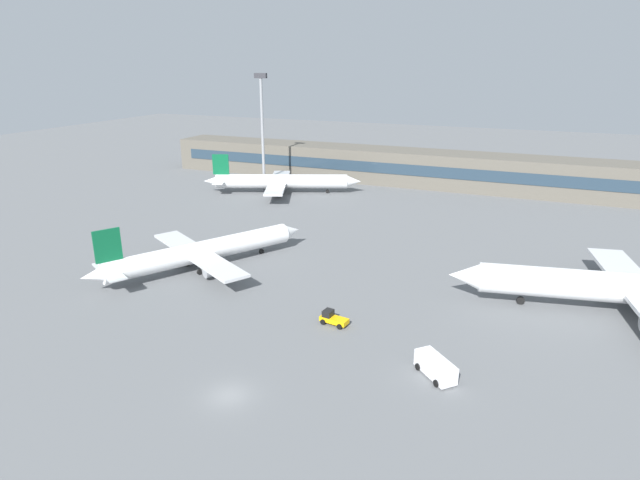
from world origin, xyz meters
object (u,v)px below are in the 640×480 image
(airplane_far, at_px, (283,181))
(floodlight_tower_west, at_px, (262,125))
(baggage_tug_yellow, at_px, (333,318))
(airplane_mid, at_px, (629,289))
(airplane_near, at_px, (204,251))
(service_van_white, at_px, (436,367))

(airplane_far, xyz_separation_m, floodlight_tower_west, (-5.60, 0.67, 13.54))
(airplane_far, height_order, baggage_tug_yellow, airplane_far)
(airplane_mid, height_order, baggage_tug_yellow, airplane_mid)
(airplane_mid, distance_m, baggage_tug_yellow, 39.05)
(airplane_near, bearing_deg, airplane_far, 102.31)
(baggage_tug_yellow, bearing_deg, airplane_far, 121.45)
(airplane_mid, relative_size, floodlight_tower_west, 1.59)
(baggage_tug_yellow, xyz_separation_m, service_van_white, (14.30, -6.78, 0.31))
(service_van_white, height_order, floodlight_tower_west, floodlight_tower_west)
(floodlight_tower_west, bearing_deg, airplane_mid, -29.38)
(airplane_near, distance_m, service_van_white, 43.78)
(airplane_near, distance_m, floodlight_tower_west, 55.56)
(baggage_tug_yellow, bearing_deg, airplane_near, 158.81)
(airplane_mid, xyz_separation_m, floodlight_tower_west, (-77.38, 43.56, 13.03))
(airplane_far, height_order, floodlight_tower_west, floodlight_tower_west)
(airplane_near, relative_size, baggage_tug_yellow, 8.93)
(service_van_white, bearing_deg, baggage_tug_yellow, 154.64)
(airplane_near, relative_size, floodlight_tower_west, 1.17)
(service_van_white, bearing_deg, airplane_far, 127.32)
(airplane_near, distance_m, airplane_mid, 61.23)
(baggage_tug_yellow, xyz_separation_m, floodlight_tower_west, (-42.70, 61.31, 15.72))
(airplane_mid, height_order, service_van_white, airplane_mid)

